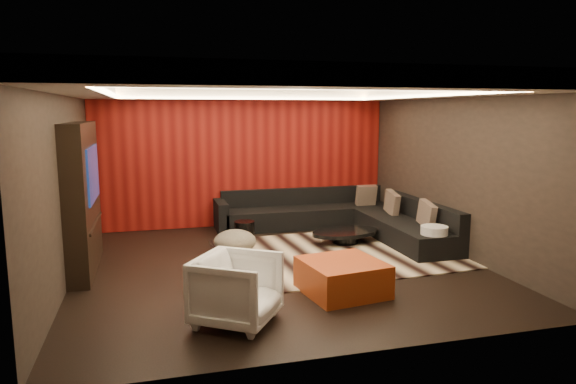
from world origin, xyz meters
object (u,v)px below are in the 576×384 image
object	(u,v)px
orange_ottoman	(342,277)
sectional_sofa	(341,219)
coffee_table	(345,237)
white_side_table	(434,242)
armchair	(237,290)
drum_stool	(245,233)

from	to	relation	value
orange_ottoman	sectional_sofa	bearing A→B (deg)	69.17
coffee_table	sectional_sofa	distance (m)	0.91
white_side_table	orange_ottoman	size ratio (longest dim) A/B	0.55
coffee_table	armchair	distance (m)	3.86
white_side_table	orange_ottoman	world-z (taller)	white_side_table
sectional_sofa	coffee_table	bearing A→B (deg)	-106.52
coffee_table	white_side_table	world-z (taller)	white_side_table
armchair	sectional_sofa	distance (m)	4.69
coffee_table	sectional_sofa	bearing A→B (deg)	73.48
orange_ottoman	sectional_sofa	xyz separation A→B (m)	(1.23, 3.23, 0.05)
coffee_table	drum_stool	world-z (taller)	drum_stool
drum_stool	white_side_table	xyz separation A→B (m)	(2.80, -1.58, 0.04)
orange_ottoman	sectional_sofa	distance (m)	3.46
armchair	sectional_sofa	xyz separation A→B (m)	(2.72, 3.82, -0.13)
armchair	orange_ottoman	bearing A→B (deg)	-34.28
coffee_table	white_side_table	size ratio (longest dim) A/B	2.38
drum_stool	orange_ottoman	size ratio (longest dim) A/B	0.43
white_side_table	sectional_sofa	world-z (taller)	sectional_sofa
drum_stool	orange_ottoman	distance (m)	2.80
white_side_table	sectional_sofa	bearing A→B (deg)	109.76
white_side_table	orange_ottoman	distance (m)	2.28
orange_ottoman	armchair	size ratio (longest dim) A/B	1.13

